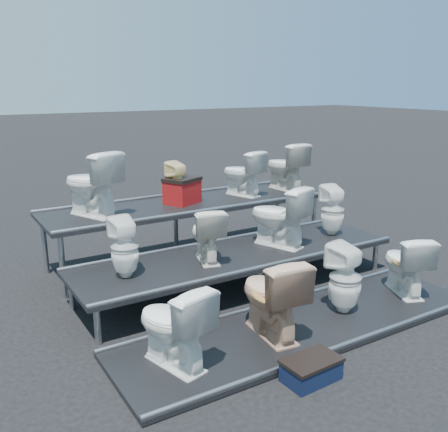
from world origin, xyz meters
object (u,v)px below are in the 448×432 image
toilet_0 (173,325)px  toilet_10 (242,173)px  toilet_1 (271,295)px  toilet_8 (91,184)px  toilet_3 (405,264)px  step_stool (311,371)px  toilet_2 (345,278)px  toilet_7 (333,210)px  toilet_5 (207,234)px  toilet_9 (177,183)px  toilet_6 (279,216)px  toilet_4 (125,247)px  toilet_11 (285,166)px  red_crate (182,192)px

toilet_0 → toilet_10: bearing=-147.7°
toilet_1 → toilet_8: size_ratio=1.00×
toilet_3 → step_stool: bearing=42.8°
toilet_0 → toilet_8: bearing=-106.8°
toilet_2 → toilet_7: toilet_7 is taller
toilet_5 → toilet_3: bearing=164.0°
toilet_7 → toilet_8: toilet_8 is taller
toilet_9 → toilet_6: bearing=109.7°
toilet_4 → step_stool: 2.37m
toilet_2 → toilet_0: bearing=-9.3°
step_stool → toilet_3: bearing=17.3°
toilet_7 → step_stool: size_ratio=1.43×
toilet_6 → toilet_7: 0.96m
toilet_11 → toilet_5: bearing=26.9°
toilet_3 → toilet_5: (-2.02, 1.30, 0.36)m
toilet_4 → red_crate: red_crate is taller
toilet_8 → toilet_3: bearing=115.6°
toilet_1 → toilet_9: 2.70m
toilet_8 → toilet_7: bearing=133.2°
toilet_1 → toilet_4: (-1.04, 1.30, 0.32)m
toilet_2 → toilet_4: bearing=-41.6°
step_stool → toilet_10: bearing=63.5°
toilet_3 → toilet_4: (-3.05, 1.30, 0.37)m
toilet_1 → toilet_10: size_ratio=1.22×
toilet_1 → toilet_4: size_ratio=1.25×
toilet_0 → toilet_1: (1.09, 0.00, 0.03)m
red_crate → toilet_5: bearing=-129.5°
toilet_9 → toilet_7: bearing=131.3°
toilet_3 → toilet_8: (-2.99, 2.60, 0.85)m
toilet_1 → toilet_9: toilet_9 is taller
toilet_5 → toilet_11: size_ratio=0.87×
toilet_4 → toilet_2: bearing=147.6°
toilet_2 → toilet_8: bearing=-61.8°
toilet_6 → toilet_10: bearing=-122.5°
toilet_5 → toilet_11: toilet_11 is taller
red_crate → toilet_7: bearing=-62.6°
toilet_7 → toilet_0: bearing=35.0°
toilet_6 → red_crate: 1.51m
toilet_5 → toilet_6: (1.08, 0.00, 0.07)m
toilet_1 → toilet_6: toilet_6 is taller
toilet_6 → toilet_8: toilet_8 is taller
toilet_4 → red_crate: bearing=-136.3°
toilet_10 → step_stool: bearing=50.0°
toilet_5 → red_crate: (0.34, 1.31, 0.23)m
toilet_11 → red_crate: bearing=-4.0°
toilet_9 → toilet_10: (1.11, 0.00, 0.04)m
toilet_8 → red_crate: 1.34m
toilet_7 → toilet_8: (-3.01, 1.30, 0.47)m
toilet_4 → toilet_8: (0.06, 1.30, 0.48)m
toilet_3 → toilet_7: size_ratio=1.05×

